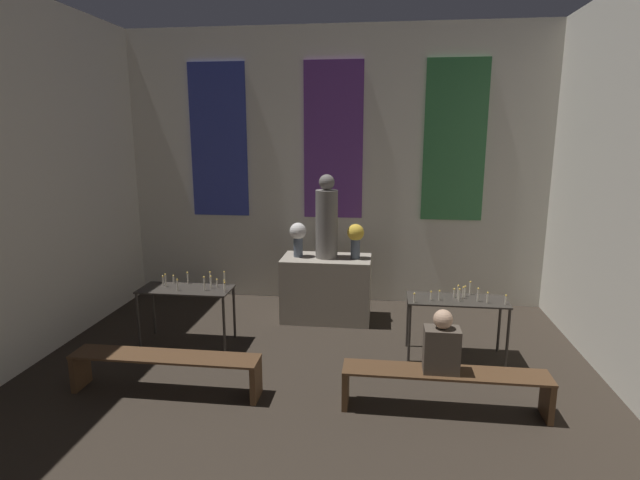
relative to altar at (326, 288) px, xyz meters
name	(u,v)px	position (x,y,z in m)	size (l,w,h in m)	color
wall_back	(334,167)	(0.00, 1.02, 1.80)	(7.19, 0.16, 4.54)	silver
altar	(326,288)	(0.00, 0.00, 0.00)	(1.35, 0.74, 0.99)	gray
statue	(327,220)	(0.00, 0.00, 1.07)	(0.34, 0.34, 1.27)	slate
flower_vase_left	(298,235)	(-0.44, 0.00, 0.83)	(0.26, 0.26, 0.53)	#4C5666
flower_vase_right	(356,237)	(0.44, 0.00, 0.83)	(0.26, 0.26, 0.53)	#4C5666
candle_rack_left	(187,295)	(-1.80, -1.13, 0.19)	(1.25, 0.52, 0.98)	#332D28
candle_rack_right	(457,306)	(1.81, -1.13, 0.19)	(1.25, 0.52, 0.96)	#332D28
pew_back_left	(165,365)	(-1.51, -2.50, -0.16)	(2.11, 0.36, 0.45)	#4C331E
pew_back_right	(445,382)	(1.51, -2.50, -0.16)	(2.11, 0.36, 0.45)	#4C331E
person_seated	(442,345)	(1.46, -2.50, 0.24)	(0.36, 0.24, 0.66)	#4C4238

